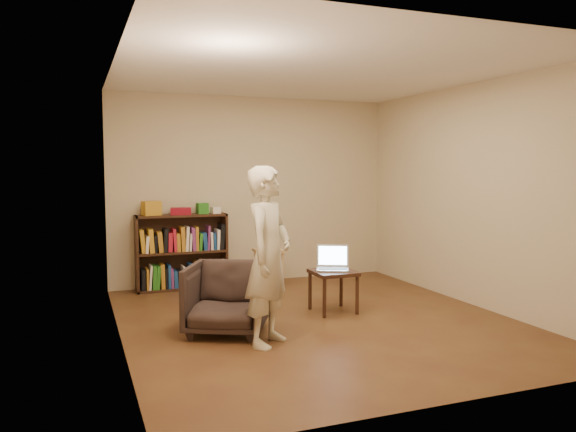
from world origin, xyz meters
name	(u,v)px	position (x,y,z in m)	size (l,w,h in m)	color
floor	(317,321)	(0.00, 0.00, 0.00)	(4.50, 4.50, 0.00)	#4A2717
ceiling	(318,71)	(0.00, 0.00, 2.60)	(4.50, 4.50, 0.00)	white
wall_back	(253,190)	(0.00, 2.25, 1.30)	(4.00, 4.00, 0.00)	beige
wall_left	(118,203)	(-2.00, 0.00, 1.30)	(4.50, 4.50, 0.00)	beige
wall_right	(474,195)	(2.00, 0.00, 1.30)	(4.50, 4.50, 0.00)	beige
bookshelf	(182,256)	(-1.06, 2.09, 0.44)	(1.20, 0.30, 1.00)	black
box_yellow	(151,208)	(-1.44, 2.09, 1.09)	(0.22, 0.16, 0.18)	#C48C22
red_cloth	(181,211)	(-1.06, 2.05, 1.04)	(0.27, 0.20, 0.09)	maroon
box_green	(202,208)	(-0.76, 2.10, 1.07)	(0.14, 0.14, 0.14)	#28771F
box_white	(216,210)	(-0.59, 2.06, 1.04)	(0.11, 0.11, 0.09)	white
stool	(269,257)	(0.05, 1.73, 0.42)	(0.36, 0.36, 0.52)	tan
armchair	(227,298)	(-1.01, -0.08, 0.35)	(0.74, 0.76, 0.69)	#2C211D
side_table	(333,278)	(0.32, 0.27, 0.39)	(0.46, 0.46, 0.47)	black
laptop	(333,264)	(0.34, 0.35, 0.53)	(0.46, 0.44, 0.27)	#B5B4B9
person	(269,256)	(-0.74, -0.56, 0.82)	(0.60, 0.39, 1.64)	beige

